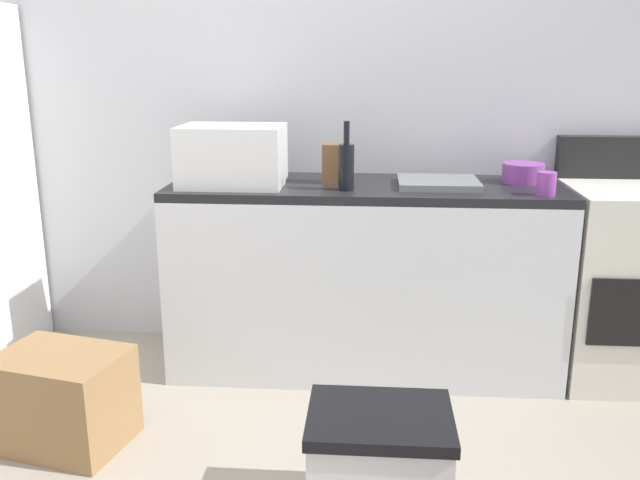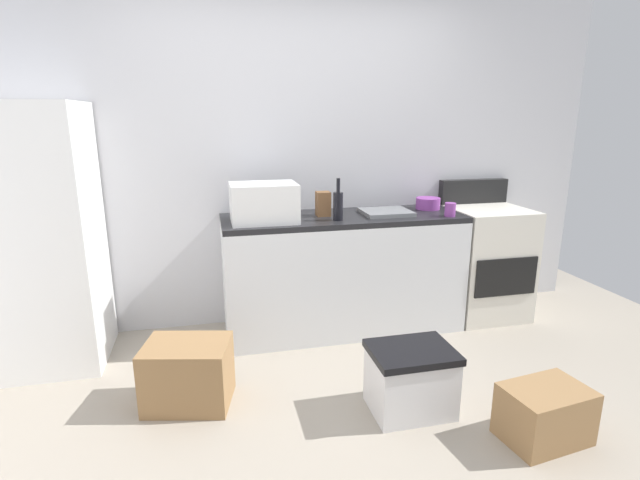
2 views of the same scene
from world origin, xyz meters
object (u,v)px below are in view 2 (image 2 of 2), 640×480
at_px(stove_oven, 484,260).
at_px(wine_bottle, 338,205).
at_px(microwave, 264,203).
at_px(storage_bin, 411,379).
at_px(cardboard_box_small, 188,374).
at_px(mixing_bowl, 428,203).
at_px(cardboard_box_medium, 545,414).
at_px(refrigerator, 40,239).
at_px(knife_block, 323,204).
at_px(coffee_mug, 450,210).

distance_m(stove_oven, wine_bottle, 1.42).
height_order(microwave, storage_bin, microwave).
xyz_separation_m(stove_oven, cardboard_box_small, (-2.37, -0.80, -0.28)).
bearing_deg(wine_bottle, mixing_bowl, 16.78).
height_order(mixing_bowl, cardboard_box_medium, mixing_bowl).
relative_size(microwave, cardboard_box_small, 0.97).
xyz_separation_m(cardboard_box_medium, cardboard_box_small, (-1.79, 0.75, 0.04)).
distance_m(refrigerator, knife_block, 1.91).
bearing_deg(microwave, storage_bin, -58.19).
bearing_deg(refrigerator, cardboard_box_medium, -29.11).
xyz_separation_m(stove_oven, microwave, (-1.82, -0.08, 0.57)).
xyz_separation_m(microwave, mixing_bowl, (1.33, 0.17, -0.09)).
bearing_deg(mixing_bowl, cardboard_box_medium, -93.10).
distance_m(cardboard_box_medium, storage_bin, 0.69).
relative_size(refrigerator, mixing_bowl, 9.00).
xyz_separation_m(wine_bottle, cardboard_box_small, (-1.06, -0.64, -0.82)).
xyz_separation_m(knife_block, cardboard_box_small, (-1.00, -0.82, -0.80)).
relative_size(stove_oven, cardboard_box_medium, 2.59).
distance_m(coffee_mug, cardboard_box_small, 2.14).
bearing_deg(cardboard_box_small, storage_bin, -16.46).
distance_m(refrigerator, storage_bin, 2.48).
bearing_deg(mixing_bowl, wine_bottle, -163.22).
bearing_deg(storage_bin, microwave, 121.81).
bearing_deg(wine_bottle, stove_oven, 6.80).
bearing_deg(knife_block, refrigerator, -177.65).
xyz_separation_m(stove_oven, storage_bin, (-1.15, -1.16, -0.27)).
relative_size(wine_bottle, mixing_bowl, 1.58).
bearing_deg(knife_block, microwave, -167.31).
xyz_separation_m(coffee_mug, storage_bin, (-0.69, -0.95, -0.76)).
distance_m(stove_oven, coffee_mug, 0.70).
relative_size(stove_oven, cardboard_box_small, 2.32).
distance_m(cardboard_box_small, storage_bin, 1.27).
bearing_deg(knife_block, storage_bin, -79.49).
xyz_separation_m(stove_oven, knife_block, (-1.37, 0.02, 0.52)).
relative_size(cardboard_box_medium, cardboard_box_small, 0.90).
xyz_separation_m(coffee_mug, cardboard_box_small, (-1.91, -0.59, -0.76)).
height_order(refrigerator, storage_bin, refrigerator).
xyz_separation_m(refrigerator, mixing_bowl, (2.78, 0.14, 0.09)).
height_order(microwave, cardboard_box_medium, microwave).
bearing_deg(knife_block, stove_oven, -0.95).
distance_m(knife_block, storage_bin, 1.44).
xyz_separation_m(refrigerator, microwave, (1.45, -0.02, 0.18)).
distance_m(microwave, cardboard_box_small, 1.24).
bearing_deg(stove_oven, knife_block, 179.05).
bearing_deg(cardboard_box_medium, wine_bottle, 117.35).
xyz_separation_m(refrigerator, stove_oven, (3.27, 0.06, -0.39)).
distance_m(mixing_bowl, cardboard_box_small, 2.21).
height_order(coffee_mug, cardboard_box_medium, coffee_mug).
distance_m(mixing_bowl, cardboard_box_medium, 1.83).
xyz_separation_m(mixing_bowl, cardboard_box_small, (-1.88, -0.89, -0.76)).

